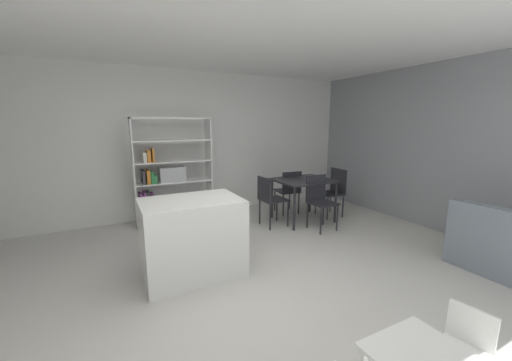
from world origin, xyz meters
TOP-DOWN VIEW (x-y plane):
  - ground_plane at (0.00, 0.00)m, footprint 9.94×9.94m
  - ceiling_slab at (0.00, 0.00)m, footprint 7.22×5.94m
  - back_partition at (0.00, 2.94)m, footprint 7.22×0.06m
  - right_partition_gray at (3.58, 0.00)m, footprint 0.06×5.94m
  - kitchen_island at (-0.49, 0.53)m, footprint 1.12×0.76m
  - open_bookshelf at (-0.37, 2.54)m, footprint 1.34×0.37m
  - child_chair_right at (0.69, -1.84)m, footprint 0.33×0.33m
  - dining_table at (1.85, 1.57)m, footprint 1.01×0.87m
  - dining_chair_near at (1.85, 1.10)m, footprint 0.42×0.41m
  - dining_chair_window_side at (2.58, 1.56)m, footprint 0.45×0.49m
  - dining_chair_island_side at (1.14, 1.56)m, footprint 0.44×0.43m
  - dining_chair_far at (1.84, 2.02)m, footprint 0.45×0.49m

SIDE VIEW (x-z plane):
  - ground_plane at x=0.00m, z-range 0.00..0.00m
  - child_chair_right at x=0.69m, z-range 0.04..0.61m
  - kitchen_island at x=-0.49m, z-range 0.00..0.92m
  - dining_chair_far at x=1.84m, z-range 0.08..0.95m
  - dining_chair_island_side at x=1.14m, z-range 0.10..0.97m
  - dining_chair_window_side at x=2.58m, z-range 0.08..1.00m
  - dining_chair_near at x=1.85m, z-range 0.09..1.00m
  - dining_table at x=1.85m, z-range 0.30..1.08m
  - open_bookshelf at x=-0.37m, z-range -0.03..1.85m
  - back_partition at x=0.00m, z-range 0.00..2.76m
  - right_partition_gray at x=3.58m, z-range 0.00..2.76m
  - ceiling_slab at x=0.00m, z-range 2.76..2.82m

